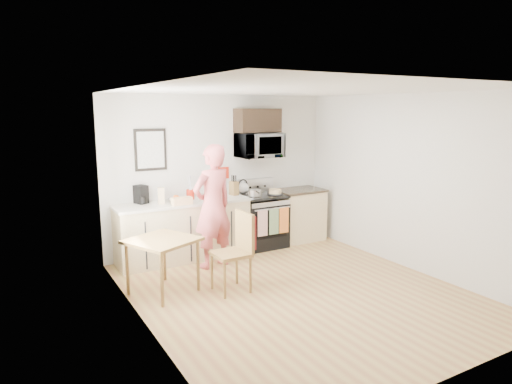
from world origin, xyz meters
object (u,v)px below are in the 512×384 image
chair (241,240)px  cake (275,192)px  microwave (259,145)px  person (213,206)px  range (262,222)px  dining_table (162,245)px

chair → cake: 2.03m
microwave → person: bearing=-151.6°
person → cake: person is taller
microwave → range: bearing=-89.9°
microwave → dining_table: size_ratio=0.85×
microwave → person: (-1.17, -0.63, -0.83)m
cake → range: bearing=150.8°
chair → person: bearing=85.8°
cake → microwave: bearing=132.7°
dining_table → chair: (0.94, -0.39, 0.03)m
microwave → dining_table: 2.73m
dining_table → chair: 1.01m
microwave → cake: bearing=-47.3°
microwave → chair: microwave is taller
range → microwave: 1.33m
person → chair: person is taller
range → microwave: microwave is taller
person → chair: 1.03m
microwave → cake: size_ratio=2.85×
person → cake: size_ratio=7.02×
person → dining_table: bearing=18.2°
microwave → cake: (0.20, -0.22, -0.79)m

